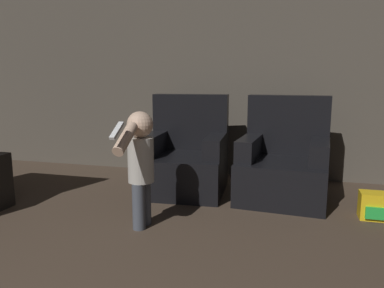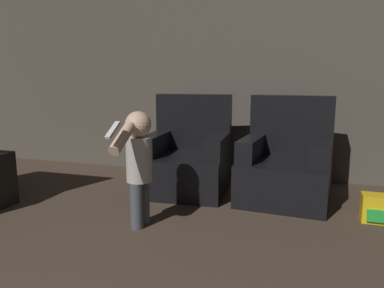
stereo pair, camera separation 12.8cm
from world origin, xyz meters
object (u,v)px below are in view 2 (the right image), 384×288
at_px(armchair_right, 286,165).
at_px(toy_backpack, 377,209).
at_px(armchair_left, 188,159).
at_px(person_toddler, 138,160).

bearing_deg(armchair_right, toy_backpack, -22.87).
relative_size(armchair_left, armchair_right, 1.00).
bearing_deg(person_toddler, toy_backpack, -67.71).
bearing_deg(armchair_right, person_toddler, -130.33).
distance_m(armchair_left, armchair_right, 0.98).
xyz_separation_m(armchair_left, armchair_right, (0.98, -0.00, 0.00)).
relative_size(armchair_left, person_toddler, 1.09).
bearing_deg(person_toddler, armchair_left, -0.93).
bearing_deg(toy_backpack, person_toddler, -159.84).
xyz_separation_m(armchair_right, person_toddler, (-1.03, -1.03, 0.20)).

